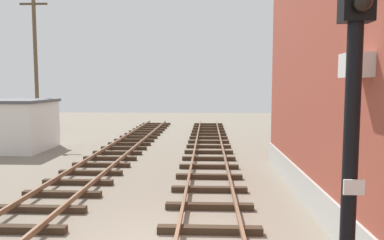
# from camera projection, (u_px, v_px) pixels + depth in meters

# --- Properties ---
(signal_mast) EXTENTS (0.36, 0.40, 5.33)m
(signal_mast) POSITION_uv_depth(u_px,v_px,m) (353.00, 99.00, 4.32)
(signal_mast) COLOR black
(signal_mast) RESTS_ON ground
(control_hut) EXTENTS (3.00, 3.80, 2.76)m
(control_hut) POSITION_uv_depth(u_px,v_px,m) (21.00, 125.00, 20.05)
(control_hut) COLOR silver
(control_hut) RESTS_ON ground
(parked_car_blue) EXTENTS (4.20, 2.04, 1.76)m
(parked_car_blue) POSITION_uv_depth(u_px,v_px,m) (25.00, 118.00, 29.68)
(parked_car_blue) COLOR #23389E
(parked_car_blue) RESTS_ON ground
(utility_pole_far) EXTENTS (1.80, 0.24, 9.19)m
(utility_pole_far) POSITION_uv_depth(u_px,v_px,m) (36.00, 66.00, 24.31)
(utility_pole_far) COLOR brown
(utility_pole_far) RESTS_ON ground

